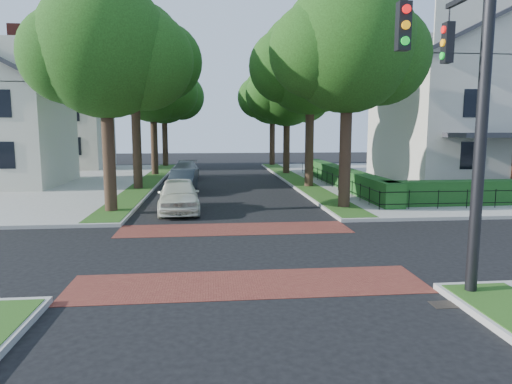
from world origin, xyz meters
TOP-DOWN VIEW (x-y plane):
  - ground at (0.00, 0.00)m, footprint 120.00×120.00m
  - sidewalk_ne at (19.50, 19.00)m, footprint 30.00×30.00m
  - crosswalk_far at (0.00, 3.20)m, footprint 9.00×2.20m
  - crosswalk_near at (0.00, -3.20)m, footprint 9.00×2.20m
  - storm_drain at (4.30, -5.00)m, footprint 0.65×0.45m
  - grass_strip_ne at (5.40, 19.10)m, footprint 1.60×29.80m
  - grass_strip_nw at (-5.40, 19.10)m, footprint 1.60×29.80m
  - tree_right_near at (5.60, 7.24)m, footprint 7.75×6.67m
  - tree_right_mid at (5.61, 15.25)m, footprint 8.25×7.09m
  - tree_right_far at (5.60, 24.22)m, footprint 7.25×6.23m
  - tree_right_back at (5.60, 33.23)m, footprint 7.50×6.45m
  - tree_left_near at (-5.40, 7.23)m, footprint 7.50×6.45m
  - tree_left_mid at (-5.39, 15.24)m, footprint 8.00×6.88m
  - tree_left_far at (-5.40, 24.22)m, footprint 7.00×6.02m
  - tree_left_back at (-5.40, 33.24)m, footprint 7.75×6.66m
  - hedge_main_road at (7.70, 15.00)m, footprint 1.00×18.00m
  - fence_main_road at (6.90, 15.00)m, footprint 0.06×18.00m
  - house_victorian at (17.51, 15.92)m, footprint 13.00×13.05m
  - house_left_far at (-15.49, 31.99)m, footprint 10.00×9.00m
  - traffic_signal at (4.89, -4.41)m, footprint 2.17×2.00m
  - parked_car_front at (-2.43, 7.24)m, footprint 2.18×4.79m
  - parked_car_middle at (-2.62, 13.92)m, footprint 1.70×4.35m
  - parked_car_rear at (-2.88, 21.32)m, footprint 2.15×4.78m

SIDE VIEW (x-z plane):
  - ground at x=0.00m, z-range 0.00..0.00m
  - crosswalk_far at x=0.00m, z-range 0.00..0.01m
  - crosswalk_near at x=0.00m, z-range 0.00..0.01m
  - storm_drain at x=4.30m, z-range 0.00..0.01m
  - sidewalk_ne at x=19.50m, z-range 0.00..0.15m
  - grass_strip_ne at x=5.40m, z-range 0.15..0.17m
  - grass_strip_nw at x=-5.40m, z-range 0.15..0.17m
  - fence_main_road at x=6.90m, z-range 0.15..1.05m
  - parked_car_rear at x=-2.88m, z-range 0.00..1.36m
  - parked_car_middle at x=-2.62m, z-range 0.00..1.41m
  - hedge_main_road at x=7.70m, z-range 0.15..1.35m
  - parked_car_front at x=-2.43m, z-range 0.00..1.59m
  - traffic_signal at x=4.89m, z-range 0.71..8.71m
  - house_left_far at x=-15.49m, z-range -0.03..10.11m
  - house_victorian at x=17.51m, z-range -0.22..12.26m
  - tree_right_far at x=5.60m, z-range 2.04..11.78m
  - tree_left_far at x=-5.40m, z-range 2.19..12.05m
  - tree_right_back at x=5.60m, z-range 2.17..12.37m
  - tree_left_near at x=-5.40m, z-range 2.17..12.37m
  - tree_left_back at x=-5.40m, z-range 2.19..12.63m
  - tree_right_near at x=5.60m, z-range 2.30..12.96m
  - tree_right_mid at x=5.61m, z-range 2.38..13.60m
  - tree_left_mid at x=-5.39m, z-range 2.60..14.08m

